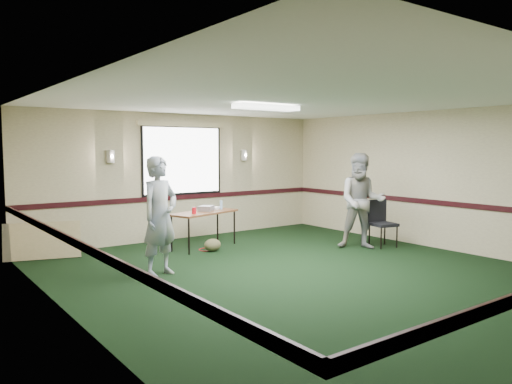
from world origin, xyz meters
TOP-DOWN VIEW (x-y plane):
  - ground at (0.00, 0.00)m, footprint 8.00×8.00m
  - room_shell at (0.00, 2.12)m, footprint 8.00×8.02m
  - folding_table at (-0.17, 2.79)m, footprint 1.54×0.96m
  - projector at (-0.08, 2.87)m, footprint 0.40×0.39m
  - game_console at (0.24, 3.00)m, footprint 0.22×0.19m
  - red_cup at (-0.49, 2.62)m, footprint 0.08×0.08m
  - water_bottle at (0.31, 2.91)m, footprint 0.05×0.05m
  - duffel_bag at (-0.23, 2.38)m, footprint 0.42×0.37m
  - cable_coil at (-0.25, 2.56)m, footprint 0.39×0.39m
  - folded_table at (-3.00, 3.60)m, footprint 1.28×0.55m
  - conference_chair at (2.76, 0.84)m, footprint 0.54×0.56m
  - person_left at (-1.82, 1.32)m, footprint 0.78×0.64m
  - person_right at (2.25, 0.89)m, footprint 1.14×1.14m

SIDE VIEW (x-z plane):
  - ground at x=0.00m, z-range 0.00..0.00m
  - cable_coil at x=-0.25m, z-range 0.00..0.02m
  - duffel_bag at x=-0.23m, z-range 0.00..0.24m
  - folded_table at x=-3.00m, z-range 0.00..0.65m
  - conference_chair at x=2.76m, z-range 0.08..1.00m
  - folding_table at x=-0.17m, z-range 0.31..1.02m
  - game_console at x=0.24m, z-range 0.72..0.76m
  - projector at x=-0.08m, z-range 0.72..0.82m
  - red_cup at x=-0.49m, z-range 0.72..0.84m
  - water_bottle at x=0.31m, z-range 0.72..0.90m
  - person_left at x=-1.82m, z-range 0.00..1.84m
  - person_right at x=2.25m, z-range 0.00..1.87m
  - room_shell at x=0.00m, z-range -2.42..5.58m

